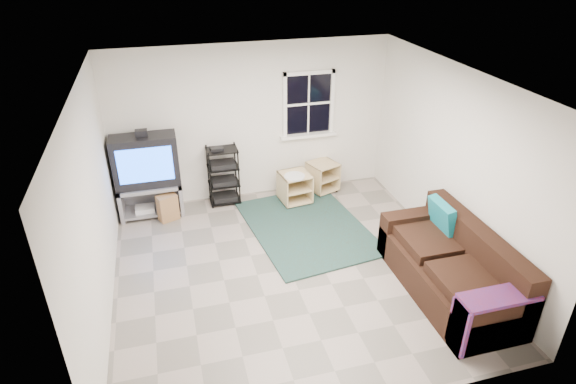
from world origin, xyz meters
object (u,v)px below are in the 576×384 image
object	(u,v)px
av_rack	(224,179)
side_table_left	(321,175)
tv_unit	(147,169)
side_table_right	(294,185)
sofa	(452,269)

from	to	relation	value
av_rack	side_table_left	bearing A→B (deg)	-0.31
tv_unit	side_table_left	world-z (taller)	tv_unit
tv_unit	av_rack	xyz separation A→B (m)	(1.19, 0.07, -0.36)
side_table_left	side_table_right	bearing A→B (deg)	-154.16
side_table_left	tv_unit	bearing A→B (deg)	-178.88
sofa	side_table_left	bearing A→B (deg)	102.73
av_rack	sofa	distance (m)	3.89
tv_unit	av_rack	size ratio (longest dim) A/B	1.44
av_rack	side_table_right	world-z (taller)	av_rack
side_table_left	side_table_right	xyz separation A→B (m)	(-0.58, -0.28, 0.02)
tv_unit	side_table_left	size ratio (longest dim) A/B	2.51
side_table_left	side_table_right	size ratio (longest dim) A/B	1.04
av_rack	side_table_right	xyz separation A→B (m)	(1.14, -0.29, -0.13)
tv_unit	side_table_right	xyz separation A→B (m)	(2.33, -0.22, -0.49)
tv_unit	sofa	size ratio (longest dim) A/B	0.69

